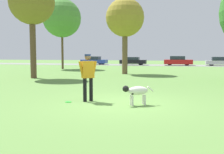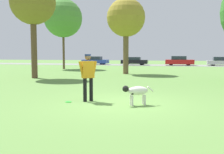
{
  "view_description": "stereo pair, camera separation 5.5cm",
  "coord_description": "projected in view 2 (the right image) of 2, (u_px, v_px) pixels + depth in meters",
  "views": [
    {
      "loc": [
        1.89,
        -8.55,
        1.67
      ],
      "look_at": [
        -0.28,
        0.02,
        0.9
      ],
      "focal_mm": 42.0,
      "sensor_mm": 36.0,
      "label": 1
    },
    {
      "loc": [
        1.94,
        -8.53,
        1.67
      ],
      "look_at": [
        -0.28,
        0.02,
        0.9
      ],
      "focal_mm": 42.0,
      "sensor_mm": 36.0,
      "label": 2
    }
  ],
  "objects": [
    {
      "name": "frisbee",
      "position": [
        68.0,
        102.0,
        9.14
      ],
      "size": [
        0.22,
        0.22,
        0.02
      ],
      "color": "#33D838",
      "rests_on": "ground_plane"
    },
    {
      "name": "far_road_strip",
      "position": [
        167.0,
        65.0,
        39.29
      ],
      "size": [
        120.0,
        6.0,
        0.01
      ],
      "color": "gray",
      "rests_on": "ground_plane"
    },
    {
      "name": "parked_car_black",
      "position": [
        134.0,
        61.0,
        40.14
      ],
      "size": [
        4.06,
        1.98,
        1.23
      ],
      "rotation": [
        0.0,
        0.0,
        0.03
      ],
      "color": "black",
      "rests_on": "ground_plane"
    },
    {
      "name": "parked_car_silver",
      "position": [
        221.0,
        61.0,
        37.45
      ],
      "size": [
        3.96,
        1.9,
        1.28
      ],
      "rotation": [
        0.0,
        0.0,
        -0.02
      ],
      "color": "#B7B7BC",
      "rests_on": "ground_plane"
    },
    {
      "name": "dog",
      "position": [
        136.0,
        91.0,
        8.55
      ],
      "size": [
        1.0,
        0.64,
        0.66
      ],
      "rotation": [
        0.0,
        0.0,
        3.65
      ],
      "color": "silver",
      "rests_on": "ground_plane"
    },
    {
      "name": "tree_near_left",
      "position": [
        33.0,
        3.0,
        17.9
      ],
      "size": [
        3.12,
        3.12,
        6.81
      ],
      "color": "brown",
      "rests_on": "ground_plane"
    },
    {
      "name": "person",
      "position": [
        88.0,
        74.0,
        9.21
      ],
      "size": [
        0.59,
        0.5,
        1.68
      ],
      "rotation": [
        0.0,
        0.0,
        0.67
      ],
      "color": "black",
      "rests_on": "ground_plane"
    },
    {
      "name": "parked_car_red",
      "position": [
        179.0,
        61.0,
        38.52
      ],
      "size": [
        4.14,
        1.95,
        1.38
      ],
      "rotation": [
        0.0,
        0.0,
        0.04
      ],
      "color": "red",
      "rests_on": "ground_plane"
    },
    {
      "name": "ground_plane",
      "position": [
        120.0,
        104.0,
        8.86
      ],
      "size": [
        120.0,
        120.0,
        0.0
      ],
      "primitive_type": "plane",
      "color": "#608C42"
    },
    {
      "name": "parked_car_blue",
      "position": [
        95.0,
        61.0,
        42.1
      ],
      "size": [
        4.16,
        1.7,
        1.3
      ],
      "rotation": [
        0.0,
        0.0,
        -0.01
      ],
      "color": "#284293",
      "rests_on": "ground_plane"
    },
    {
      "name": "tree_mid_center",
      "position": [
        126.0,
        18.0,
        21.76
      ],
      "size": [
        3.2,
        3.2,
        6.31
      ],
      "color": "brown",
      "rests_on": "ground_plane"
    },
    {
      "name": "tree_far_left",
      "position": [
        63.0,
        18.0,
        29.16
      ],
      "size": [
        4.27,
        4.27,
        7.8
      ],
      "color": "brown",
      "rests_on": "ground_plane"
    }
  ]
}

